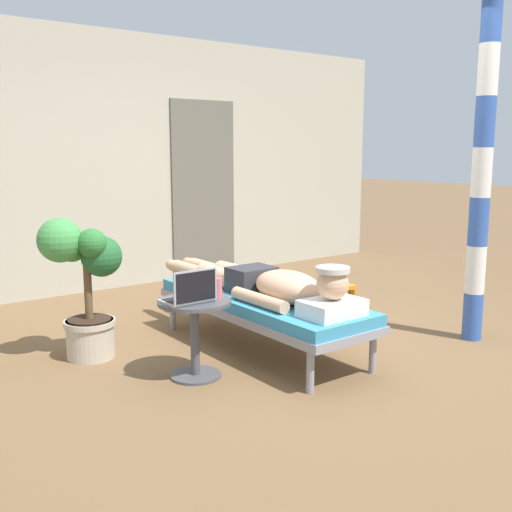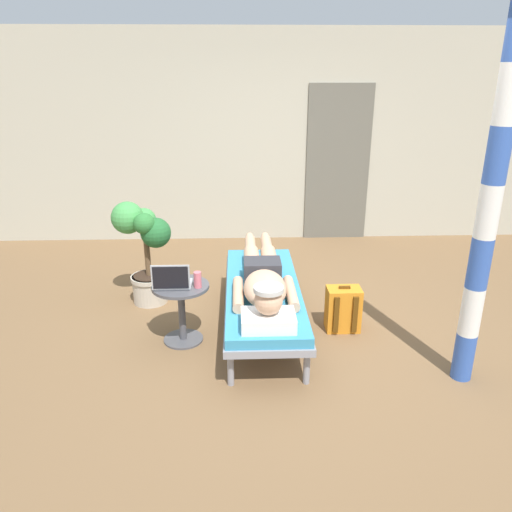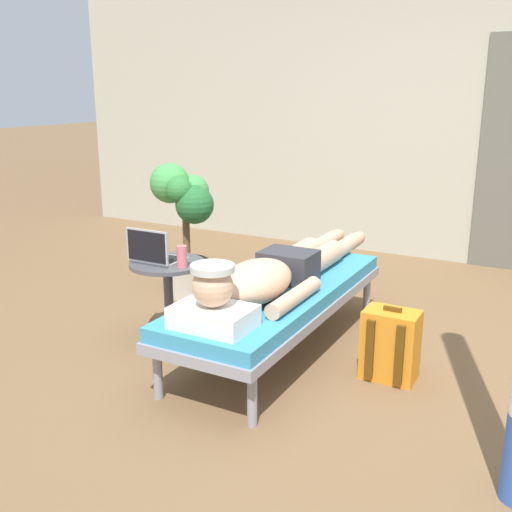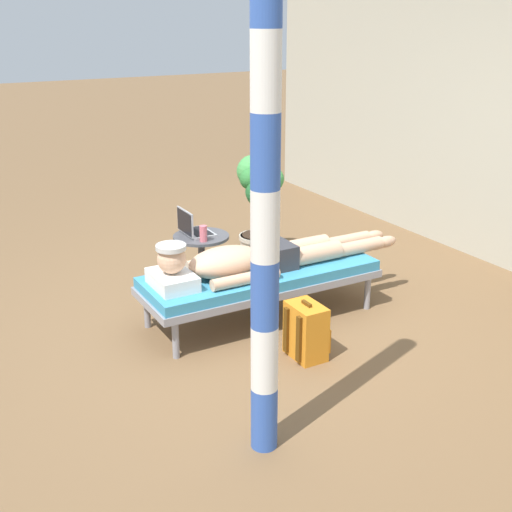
{
  "view_description": "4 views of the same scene",
  "coord_description": "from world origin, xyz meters",
  "px_view_note": "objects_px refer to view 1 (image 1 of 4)",
  "views": [
    {
      "loc": [
        -2.86,
        -3.36,
        1.5
      ],
      "look_at": [
        0.03,
        0.43,
        0.65
      ],
      "focal_mm": 42.71,
      "sensor_mm": 36.0,
      "label": 1
    },
    {
      "loc": [
        -0.36,
        -3.89,
        2.23
      ],
      "look_at": [
        -0.2,
        0.25,
        0.66
      ],
      "focal_mm": 35.1,
      "sensor_mm": 36.0,
      "label": 2
    },
    {
      "loc": [
        1.39,
        -2.99,
        1.58
      ],
      "look_at": [
        -0.38,
        0.25,
        0.55
      ],
      "focal_mm": 42.18,
      "sensor_mm": 36.0,
      "label": 3
    },
    {
      "loc": [
        4.11,
        -2.31,
        2.34
      ],
      "look_at": [
        0.08,
        -0.04,
        0.63
      ],
      "focal_mm": 47.14,
      "sensor_mm": 36.0,
      "label": 4
    }
  ],
  "objects_px": {
    "drink_glass": "(217,288)",
    "porch_post": "(482,172)",
    "side_table": "(195,325)",
    "person_reclining": "(268,283)",
    "backpack": "(334,309)",
    "potted_plant": "(83,277)",
    "lounge_chair": "(262,304)",
    "laptop": "(190,294)"
  },
  "relations": [
    {
      "from": "lounge_chair",
      "to": "person_reclining",
      "type": "height_order",
      "value": "person_reclining"
    },
    {
      "from": "backpack",
      "to": "potted_plant",
      "type": "distance_m",
      "value": 2.0
    },
    {
      "from": "laptop",
      "to": "lounge_chair",
      "type": "bearing_deg",
      "value": 17.23
    },
    {
      "from": "backpack",
      "to": "porch_post",
      "type": "bearing_deg",
      "value": -45.89
    },
    {
      "from": "side_table",
      "to": "backpack",
      "type": "relative_size",
      "value": 1.23
    },
    {
      "from": "person_reclining",
      "to": "drink_glass",
      "type": "xyz_separation_m",
      "value": [
        -0.55,
        -0.16,
        0.07
      ]
    },
    {
      "from": "person_reclining",
      "to": "backpack",
      "type": "bearing_deg",
      "value": 2.99
    },
    {
      "from": "lounge_chair",
      "to": "person_reclining",
      "type": "relative_size",
      "value": 0.88
    },
    {
      "from": "person_reclining",
      "to": "potted_plant",
      "type": "distance_m",
      "value": 1.33
    },
    {
      "from": "drink_glass",
      "to": "backpack",
      "type": "xyz_separation_m",
      "value": [
        1.27,
        0.2,
        -0.39
      ]
    },
    {
      "from": "laptop",
      "to": "drink_glass",
      "type": "bearing_deg",
      "value": 1.06
    },
    {
      "from": "drink_glass",
      "to": "person_reclining",
      "type": "bearing_deg",
      "value": 16.1
    },
    {
      "from": "side_table",
      "to": "laptop",
      "type": "distance_m",
      "value": 0.24
    },
    {
      "from": "porch_post",
      "to": "drink_glass",
      "type": "bearing_deg",
      "value": 163.83
    },
    {
      "from": "person_reclining",
      "to": "side_table",
      "type": "xyz_separation_m",
      "value": [
        -0.7,
        -0.11,
        -0.16
      ]
    },
    {
      "from": "lounge_chair",
      "to": "potted_plant",
      "type": "height_order",
      "value": "potted_plant"
    },
    {
      "from": "person_reclining",
      "to": "potted_plant",
      "type": "xyz_separation_m",
      "value": [
        -1.13,
        0.69,
        0.08
      ]
    },
    {
      "from": "person_reclining",
      "to": "backpack",
      "type": "height_order",
      "value": "person_reclining"
    },
    {
      "from": "person_reclining",
      "to": "laptop",
      "type": "xyz_separation_m",
      "value": [
        -0.76,
        -0.16,
        0.06
      ]
    },
    {
      "from": "potted_plant",
      "to": "porch_post",
      "type": "distance_m",
      "value": 3.06
    },
    {
      "from": "lounge_chair",
      "to": "porch_post",
      "type": "xyz_separation_m",
      "value": [
        1.48,
        -0.82,
        0.97
      ]
    },
    {
      "from": "person_reclining",
      "to": "backpack",
      "type": "xyz_separation_m",
      "value": [
        0.72,
        0.04,
        -0.32
      ]
    },
    {
      "from": "lounge_chair",
      "to": "drink_glass",
      "type": "height_order",
      "value": "drink_glass"
    },
    {
      "from": "porch_post",
      "to": "side_table",
      "type": "bearing_deg",
      "value": 163.74
    },
    {
      "from": "side_table",
      "to": "potted_plant",
      "type": "bearing_deg",
      "value": 118.07
    },
    {
      "from": "drink_glass",
      "to": "potted_plant",
      "type": "bearing_deg",
      "value": 124.21
    },
    {
      "from": "side_table",
      "to": "drink_glass",
      "type": "distance_m",
      "value": 0.28
    },
    {
      "from": "drink_glass",
      "to": "porch_post",
      "type": "height_order",
      "value": "porch_post"
    },
    {
      "from": "drink_glass",
      "to": "lounge_chair",
      "type": "bearing_deg",
      "value": 22.85
    },
    {
      "from": "person_reclining",
      "to": "backpack",
      "type": "distance_m",
      "value": 0.79
    },
    {
      "from": "laptop",
      "to": "backpack",
      "type": "bearing_deg",
      "value": 7.72
    },
    {
      "from": "side_table",
      "to": "drink_glass",
      "type": "height_order",
      "value": "drink_glass"
    },
    {
      "from": "person_reclining",
      "to": "drink_glass",
      "type": "bearing_deg",
      "value": -163.9
    },
    {
      "from": "drink_glass",
      "to": "potted_plant",
      "type": "distance_m",
      "value": 1.03
    },
    {
      "from": "backpack",
      "to": "potted_plant",
      "type": "relative_size",
      "value": 0.41
    },
    {
      "from": "side_table",
      "to": "potted_plant",
      "type": "distance_m",
      "value": 0.94
    },
    {
      "from": "lounge_chair",
      "to": "potted_plant",
      "type": "bearing_deg",
      "value": 151.27
    },
    {
      "from": "laptop",
      "to": "drink_glass",
      "type": "height_order",
      "value": "laptop"
    },
    {
      "from": "backpack",
      "to": "porch_post",
      "type": "height_order",
      "value": "porch_post"
    },
    {
      "from": "person_reclining",
      "to": "laptop",
      "type": "bearing_deg",
      "value": -167.92
    },
    {
      "from": "side_table",
      "to": "porch_post",
      "type": "distance_m",
      "value": 2.46
    },
    {
      "from": "person_reclining",
      "to": "drink_glass",
      "type": "relative_size",
      "value": 16.12
    }
  ]
}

